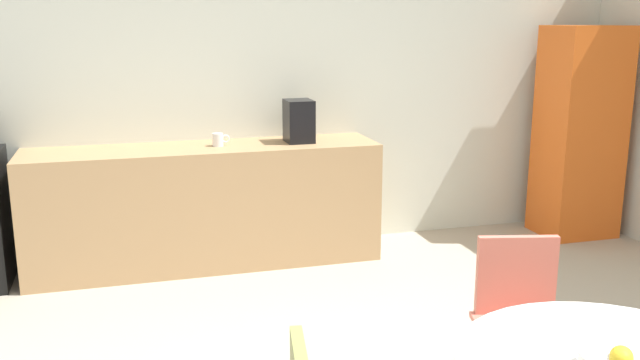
% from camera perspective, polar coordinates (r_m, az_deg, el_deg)
% --- Properties ---
extents(wall_back, '(6.00, 0.10, 2.60)m').
position_cam_1_polar(wall_back, '(5.52, -4.13, 7.79)').
color(wall_back, silver).
rests_on(wall_back, ground_plane).
extents(counter_block, '(2.58, 0.60, 0.90)m').
position_cam_1_polar(counter_block, '(5.24, -9.41, -2.11)').
color(counter_block, tan).
rests_on(counter_block, ground_plane).
extents(locker_cabinet, '(0.60, 0.50, 1.76)m').
position_cam_1_polar(locker_cabinet, '(6.22, 20.60, 3.69)').
color(locker_cabinet, orange).
rests_on(locker_cabinet, ground_plane).
extents(chair_coral, '(0.51, 0.51, 0.83)m').
position_cam_1_polar(chair_coral, '(3.38, 16.24, -9.95)').
color(chair_coral, silver).
rests_on(chair_coral, ground_plane).
extents(mug_white, '(0.13, 0.08, 0.09)m').
position_cam_1_polar(mug_white, '(5.14, -8.38, 3.31)').
color(mug_white, white).
rests_on(mug_white, counter_block).
extents(coffee_maker, '(0.20, 0.24, 0.32)m').
position_cam_1_polar(coffee_maker, '(5.24, -1.76, 4.88)').
color(coffee_maker, black).
rests_on(coffee_maker, counter_block).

